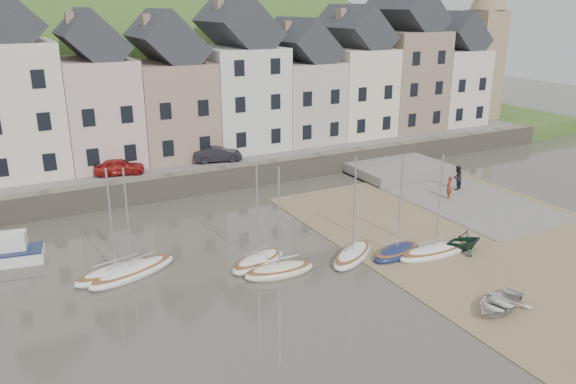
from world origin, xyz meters
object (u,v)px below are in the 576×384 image
rowboat_white (499,303)px  rowboat_green (464,240)px  person_dark (457,178)px  car_left (119,167)px  person_red (449,187)px  car_right (218,154)px  sailboat_0 (133,271)px

rowboat_white → rowboat_green: rowboat_green is taller
person_dark → rowboat_green: bearing=27.7°
rowboat_white → car_left: car_left is taller
rowboat_white → person_dark: bearing=126.6°
rowboat_green → rowboat_white: bearing=-23.7°
person_red → car_right: 18.67m
rowboat_white → person_dark: 18.71m
rowboat_green → person_dark: size_ratio=1.25×
car_left → car_right: size_ratio=0.95×
rowboat_green → person_dark: (7.93, 8.84, 0.39)m
person_red → person_dark: 2.54m
rowboat_green → car_right: 21.78m
rowboat_white → person_dark: size_ratio=1.70×
sailboat_0 → rowboat_white: sailboat_0 is taller
car_left → rowboat_white: bearing=-143.2°
rowboat_white → person_red: (9.32, 13.40, 0.58)m
rowboat_white → rowboat_green: (3.52, 5.94, 0.29)m
rowboat_green → car_left: bearing=-135.3°
person_red → sailboat_0: bearing=-33.2°
rowboat_white → person_red: person_red is taller
person_dark → car_right: 19.41m
rowboat_white → person_dark: (11.46, 14.78, 0.68)m
person_dark → car_right: bearing=-56.7°
sailboat_0 → car_left: bearing=80.2°
rowboat_green → person_red: bearing=149.1°
rowboat_green → person_red: 9.45m
sailboat_0 → person_dark: 26.29m
rowboat_white → person_red: 16.33m
car_right → sailboat_0: bearing=156.8°
sailboat_0 → person_red: sailboat_0 is taller
sailboat_0 → person_red: 24.05m
person_dark → car_left: 26.30m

